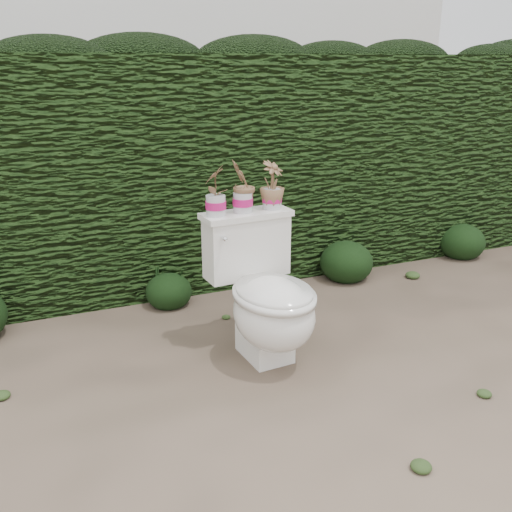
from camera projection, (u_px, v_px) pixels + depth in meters
name	position (u px, v px, depth m)	size (l,w,h in m)	color
ground	(237.00, 374.00, 2.99)	(60.00, 60.00, 0.00)	#7C6855
hedge	(157.00, 171.00, 4.12)	(8.00, 1.00, 1.60)	#233F15
house_wall	(120.00, 26.00, 7.79)	(8.00, 3.50, 4.00)	silver
toilet	(267.00, 298.00, 3.04)	(0.51, 0.71, 0.78)	white
potted_plant_left	(215.00, 192.00, 2.99)	(0.14, 0.09, 0.26)	#337524
potted_plant_center	(243.00, 188.00, 3.05)	(0.15, 0.12, 0.27)	#337524
potted_plant_right	(272.00, 186.00, 3.14)	(0.14, 0.14, 0.25)	#337524
liriope_clump_2	(168.00, 288.00, 3.80)	(0.31, 0.31, 0.25)	black
liriope_clump_3	(347.00, 259.00, 4.25)	(0.40, 0.40, 0.32)	black
liriope_clump_4	(462.00, 239.00, 4.74)	(0.38, 0.38, 0.30)	black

